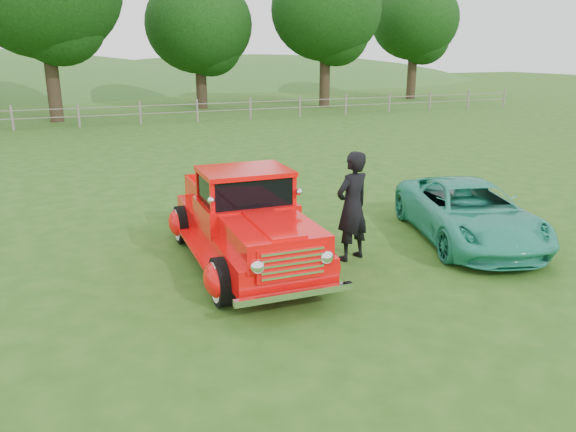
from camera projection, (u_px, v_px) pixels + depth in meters
name	position (u px, v px, depth m)	size (l,w,h in m)	color
ground	(330.00, 277.00, 9.64)	(140.00, 140.00, 0.00)	#245015
distant_hills	(57.00, 127.00, 62.16)	(116.00, 60.00, 18.00)	#346424
fence_line	(140.00, 113.00, 28.97)	(48.00, 0.12, 1.20)	slate
tree_near_east	(199.00, 25.00, 35.67)	(6.80, 6.80, 8.33)	#302118
tree_mid_east	(326.00, 11.00, 36.55)	(7.20, 7.20, 9.44)	#302118
tree_far_east	(415.00, 20.00, 42.58)	(6.60, 6.60, 8.86)	#302118
red_pickup	(245.00, 222.00, 10.03)	(2.29, 5.01, 1.78)	black
teal_sedan	(469.00, 212.00, 11.36)	(1.98, 4.30, 1.19)	teal
man	(352.00, 206.00, 10.21)	(0.74, 0.49, 2.03)	black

